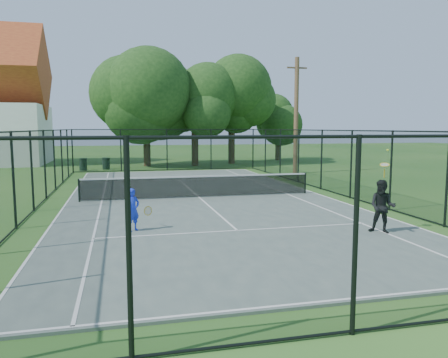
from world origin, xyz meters
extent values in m
plane|color=#21551D|center=(0.00, 0.00, 0.00)|extent=(120.00, 120.00, 0.00)
cube|color=#51605A|center=(0.00, 0.00, 0.03)|extent=(11.00, 24.00, 0.06)
cylinder|color=black|center=(-5.00, 0.00, 0.53)|extent=(0.08, 0.08, 0.95)
cylinder|color=black|center=(5.00, 0.00, 0.53)|extent=(0.08, 0.08, 0.95)
cube|color=black|center=(0.00, 0.00, 0.53)|extent=(10.00, 0.03, 0.88)
cube|color=white|center=(0.00, 0.00, 0.98)|extent=(10.00, 0.05, 0.06)
cylinder|color=#332114|center=(-1.18, 17.21, 1.91)|extent=(0.56, 0.56, 3.82)
sphere|color=black|center=(-1.18, 17.21, 5.54)|extent=(6.89, 6.89, 6.89)
cylinder|color=#332114|center=(2.65, 16.56, 1.62)|extent=(0.56, 0.56, 3.23)
sphere|color=black|center=(2.65, 16.56, 4.68)|extent=(5.80, 5.80, 5.80)
cylinder|color=#332114|center=(6.09, 17.94, 1.83)|extent=(0.56, 0.56, 3.65)
sphere|color=black|center=(6.09, 17.94, 5.11)|extent=(5.80, 5.80, 5.80)
cylinder|color=#332114|center=(11.51, 20.98, 1.15)|extent=(0.56, 0.56, 2.31)
sphere|color=black|center=(11.51, 20.98, 3.31)|extent=(4.03, 4.03, 4.03)
cylinder|color=black|center=(-5.94, 14.37, 0.43)|extent=(0.54, 0.54, 0.85)
cylinder|color=black|center=(-5.94, 14.37, 0.87)|extent=(0.58, 0.58, 0.05)
cylinder|color=black|center=(-4.34, 14.94, 0.41)|extent=(0.54, 0.54, 0.82)
cylinder|color=black|center=(-4.34, 14.94, 0.84)|extent=(0.58, 0.58, 0.05)
cylinder|color=#4C3823|center=(8.26, 9.00, 3.87)|extent=(0.30, 0.30, 7.73)
cube|color=#4C3823|center=(8.26, 9.00, 7.04)|extent=(1.40, 0.10, 0.10)
imported|color=#1C35EF|center=(-3.00, -5.70, 0.69)|extent=(0.55, 0.52, 1.27)
torus|color=gold|center=(-2.55, -5.55, 0.61)|extent=(0.27, 0.18, 0.29)
cylinder|color=silver|center=(-2.55, -5.55, 0.61)|extent=(0.23, 0.15, 0.25)
imported|color=black|center=(4.00, -7.64, 0.83)|extent=(0.95, 0.94, 1.54)
torus|color=gold|center=(4.25, -7.29, 2.01)|extent=(0.30, 0.28, 0.14)
cylinder|color=silver|center=(4.25, -7.29, 2.01)|extent=(0.26, 0.24, 0.11)
sphere|color=#CCE526|center=(4.53, -6.99, 2.42)|extent=(0.07, 0.07, 0.07)
camera|label=1|loc=(-3.33, -18.63, 3.10)|focal=35.00mm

